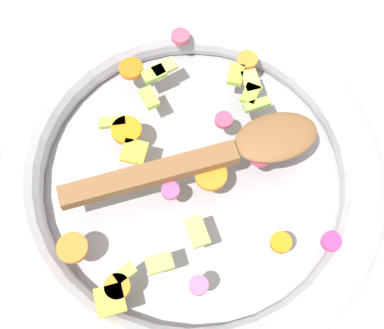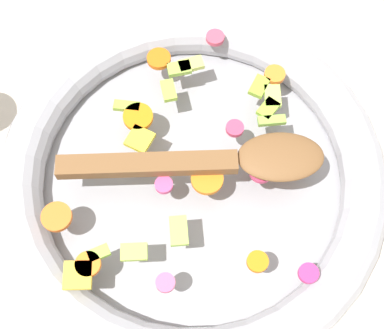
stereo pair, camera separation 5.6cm
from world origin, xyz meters
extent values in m
plane|color=beige|center=(0.00, 0.00, 0.00)|extent=(4.00, 4.00, 0.00)
cylinder|color=gray|center=(0.00, 0.00, 0.01)|extent=(0.37, 0.37, 0.01)
torus|color=#9E9EA5|center=(0.00, 0.00, 0.03)|extent=(0.42, 0.42, 0.05)
cylinder|color=orange|center=(0.11, 0.05, 0.05)|extent=(0.02, 0.02, 0.01)
cylinder|color=orange|center=(0.02, 0.01, 0.05)|extent=(0.05, 0.05, 0.01)
cylinder|color=orange|center=(0.04, -0.14, 0.05)|extent=(0.04, 0.04, 0.01)
cylinder|color=orange|center=(-0.06, -0.05, 0.05)|extent=(0.04, 0.04, 0.01)
cylinder|color=orange|center=(0.09, -0.11, 0.05)|extent=(0.03, 0.03, 0.01)
cylinder|color=orange|center=(-0.10, 0.11, 0.05)|extent=(0.03, 0.03, 0.01)
cylinder|color=orange|center=(0.02, 0.10, 0.05)|extent=(0.04, 0.04, 0.01)
cylinder|color=#DC5F12|center=(-0.13, -0.02, 0.05)|extent=(0.04, 0.04, 0.01)
cube|color=#8CB443|center=(-0.12, 0.00, 0.05)|extent=(0.02, 0.03, 0.01)
cube|color=#83B343|center=(-0.04, 0.09, 0.05)|extent=(0.01, 0.03, 0.01)
cube|color=#BAD75A|center=(-0.07, 0.10, 0.05)|extent=(0.03, 0.02, 0.01)
cube|color=#8EB73A|center=(-0.08, -0.06, 0.05)|extent=(0.02, 0.03, 0.01)
cube|color=#8DBD37|center=(-0.05, 0.09, 0.05)|extent=(0.03, 0.03, 0.01)
cube|color=#8FC240|center=(0.08, -0.10, 0.05)|extent=(0.02, 0.02, 0.01)
cube|color=#AACB4C|center=(0.09, -0.07, 0.05)|extent=(0.02, 0.03, 0.01)
cube|color=#85AD32|center=(-0.08, 0.09, 0.05)|extent=(0.03, 0.03, 0.01)
cube|color=#9EC841|center=(-0.09, -0.01, 0.05)|extent=(0.03, 0.02, 0.01)
cube|color=#BAC857|center=(-0.12, 0.01, 0.05)|extent=(0.02, 0.03, 0.01)
cube|color=#A3CD4E|center=(0.07, -0.02, 0.05)|extent=(0.03, 0.02, 0.01)
cylinder|color=#CB2E6F|center=(0.13, 0.10, 0.05)|extent=(0.02, 0.02, 0.01)
cylinder|color=#CB3B5D|center=(-0.04, 0.05, 0.05)|extent=(0.02, 0.02, 0.01)
cylinder|color=#C9445C|center=(-0.16, 0.05, 0.05)|extent=(0.03, 0.03, 0.01)
cylinder|color=#CB3960|center=(0.02, 0.07, 0.05)|extent=(0.02, 0.02, 0.01)
cylinder|color=#E3477E|center=(0.02, -0.03, 0.05)|extent=(0.02, 0.02, 0.01)
cylinder|color=#E4537D|center=(0.12, -0.04, 0.05)|extent=(0.02, 0.02, 0.01)
cube|color=yellow|center=(-0.03, -0.05, 0.05)|extent=(0.04, 0.04, 0.01)
cube|color=yellow|center=(0.10, -0.12, 0.05)|extent=(0.03, 0.03, 0.01)
cube|color=brown|center=(0.00, -0.05, 0.06)|extent=(0.04, 0.19, 0.01)
ellipsoid|color=brown|center=(0.01, 0.09, 0.06)|extent=(0.06, 0.09, 0.01)
camera|label=1|loc=(0.21, -0.08, 0.56)|focal=50.00mm
camera|label=2|loc=(0.22, -0.03, 0.56)|focal=50.00mm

